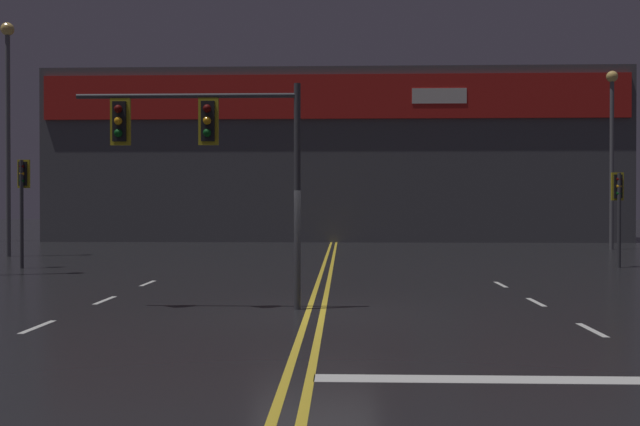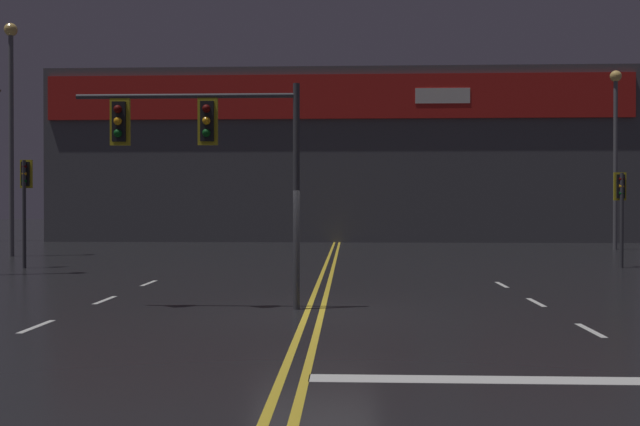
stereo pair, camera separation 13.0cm
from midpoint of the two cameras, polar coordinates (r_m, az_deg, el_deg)
name	(u,v)px [view 1 (the left image)]	position (r m, az deg, el deg)	size (l,w,h in m)	color
ground_plane	(315,313)	(14.54, -0.64, -8.02)	(200.00, 200.00, 0.00)	black
road_markings	(364,322)	(13.50, 3.24, -8.68)	(14.61, 60.00, 0.01)	gold
traffic_signal_median	(202,138)	(15.26, -9.65, 5.95)	(4.75, 0.36, 4.74)	#38383D
traffic_signal_corner_northwest	(23,188)	(26.96, -22.81, 1.83)	(0.42, 0.36, 3.79)	#38383D
traffic_signal_corner_northeast	(618,198)	(27.22, 22.61, 1.14)	(0.42, 0.36, 3.36)	#38383D
streetlight_near_left	(8,109)	(33.69, -23.80, 7.65)	(0.56, 0.56, 10.04)	#59595E
streetlight_near_right	(612,135)	(38.48, 22.22, 5.82)	(0.56, 0.56, 8.90)	#59595E
building_backdrop	(335,159)	(47.39, 1.12, 4.30)	(35.46, 10.23, 10.49)	#4C4C51
utility_pole_row	(364,152)	(42.99, 3.47, 4.86)	(47.15, 0.26, 11.27)	#4C3828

